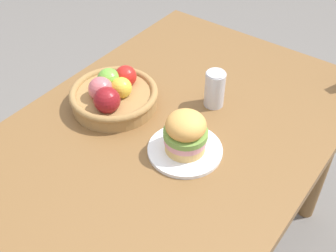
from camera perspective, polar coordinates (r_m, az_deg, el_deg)
The scene contains 5 objects.
dining_table at distance 1.39m, azimuth -0.84°, elevation -4.38°, with size 1.40×0.90×0.75m.
plate at distance 1.27m, azimuth 2.26°, elevation -3.18°, with size 0.22×0.22×0.01m, color white.
sandwich at distance 1.22m, azimuth 2.34°, elevation -0.86°, with size 0.13×0.13×0.13m.
soda_can at distance 1.41m, azimuth 6.20°, elevation 4.90°, with size 0.07×0.07×0.13m.
fruit_basket at distance 1.42m, azimuth -7.24°, elevation 4.17°, with size 0.29×0.29×0.12m.
Camera 1 is at (-0.76, -0.59, 1.65)m, focal length 46.07 mm.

